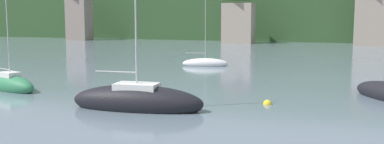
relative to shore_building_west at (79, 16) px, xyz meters
name	(u,v)px	position (x,y,z in m)	size (l,w,h in m)	color
wooded_hillside	(288,10)	(37.02, 38.98, 1.63)	(352.00, 57.75, 28.65)	#2D4C28
shore_building_west	(79,16)	(0.00, 0.00, 0.00)	(4.74, 3.40, 9.79)	gray
shore_building_westcentral	(238,18)	(32.89, 0.36, -0.36)	(5.63, 4.17, 9.09)	gray
shore_building_central	(370,15)	(54.81, 0.67, 0.27)	(5.03, 4.80, 10.38)	gray
sailboat_mid_2	(10,85)	(30.46, -54.36, -4.42)	(5.13, 3.01, 6.43)	#2D754C
sailboat_mid_4	(137,101)	(40.85, -57.07, -4.33)	(7.15, 2.68, 9.95)	black
sailboat_far_5	(205,63)	(38.23, -36.86, -4.53)	(4.57, 2.41, 6.89)	white
mooring_buoy_near	(267,104)	(46.96, -53.56, -4.77)	(0.47, 0.47, 0.47)	yellow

